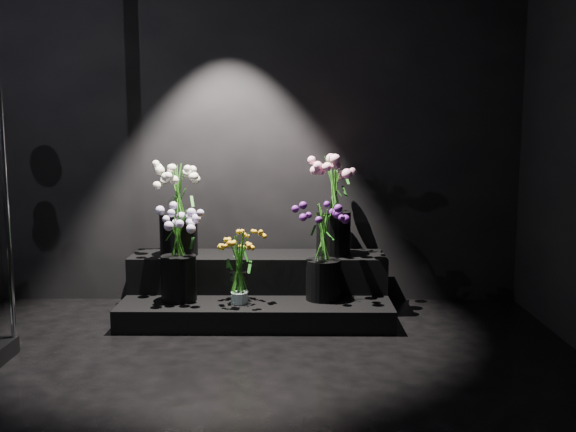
{
  "coord_description": "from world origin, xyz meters",
  "views": [
    {
      "loc": [
        0.28,
        -2.89,
        1.35
      ],
      "look_at": [
        0.24,
        1.2,
        0.77
      ],
      "focal_mm": 40.0,
      "sensor_mm": 36.0,
      "label": 1
    }
  ],
  "objects": [
    {
      "name": "wall_back",
      "position": [
        0.0,
        2.0,
        1.4
      ],
      "size": [
        4.0,
        0.0,
        4.0
      ],
      "primitive_type": "plane",
      "rotation": [
        1.57,
        0.0,
        0.0
      ],
      "color": "black",
      "rests_on": "floor"
    },
    {
      "name": "bouquet_pink_roses",
      "position": [
        0.57,
        1.72,
        0.83
      ],
      "size": [
        0.46,
        0.46,
        0.72
      ],
      "rotation": [
        0.0,
        0.0,
        -0.29
      ],
      "color": "black",
      "rests_on": "display_riser"
    },
    {
      "name": "bouquet_lilac",
      "position": [
        -0.51,
        1.41,
        0.53
      ],
      "size": [
        0.44,
        0.44,
        0.64
      ],
      "rotation": [
        0.0,
        0.0,
        -0.26
      ],
      "color": "black",
      "rests_on": "display_riser"
    },
    {
      "name": "display_riser",
      "position": [
        0.02,
        1.63,
        0.17
      ],
      "size": [
        1.86,
        0.83,
        0.41
      ],
      "color": "black",
      "rests_on": "floor"
    },
    {
      "name": "floor",
      "position": [
        0.0,
        0.0,
        0.0
      ],
      "size": [
        4.0,
        4.0,
        0.0
      ],
      "primitive_type": "plane",
      "color": "black",
      "rests_on": "ground"
    },
    {
      "name": "wall_front",
      "position": [
        0.0,
        -2.0,
        1.4
      ],
      "size": [
        4.0,
        0.0,
        4.0
      ],
      "primitive_type": "plane",
      "rotation": [
        -1.57,
        0.0,
        0.0
      ],
      "color": "black",
      "rests_on": "floor"
    },
    {
      "name": "bouquet_orange_bells",
      "position": [
        -0.09,
        1.33,
        0.41
      ],
      "size": [
        0.32,
        0.32,
        0.49
      ],
      "rotation": [
        0.0,
        0.0,
        0.28
      ],
      "color": "white",
      "rests_on": "display_riser"
    },
    {
      "name": "bouquet_cream_roses",
      "position": [
        -0.56,
        1.71,
        0.79
      ],
      "size": [
        0.51,
        0.51,
        0.66
      ],
      "rotation": [
        0.0,
        0.0,
        -0.42
      ],
      "color": "black",
      "rests_on": "display_riser"
    },
    {
      "name": "bouquet_purple",
      "position": [
        0.49,
        1.44,
        0.52
      ],
      "size": [
        0.38,
        0.38,
        0.67
      ],
      "rotation": [
        0.0,
        0.0,
        0.24
      ],
      "color": "black",
      "rests_on": "display_riser"
    }
  ]
}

